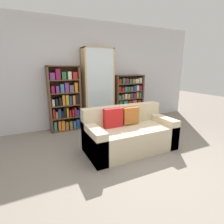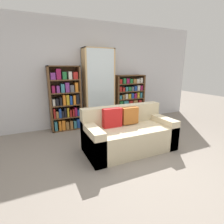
{
  "view_description": "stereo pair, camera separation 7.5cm",
  "coord_description": "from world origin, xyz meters",
  "px_view_note": "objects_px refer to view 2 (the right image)",
  "views": [
    {
      "loc": [
        -1.53,
        -1.96,
        1.53
      ],
      "look_at": [
        0.15,
        1.51,
        0.55
      ],
      "focal_mm": 28.0,
      "sensor_mm": 36.0,
      "label": 1
    },
    {
      "loc": [
        -1.47,
        -1.99,
        1.53
      ],
      "look_at": [
        0.15,
        1.51,
        0.55
      ],
      "focal_mm": 28.0,
      "sensor_mm": 36.0,
      "label": 2
    }
  ],
  "objects_px": {
    "bookshelf_left": "(65,100)",
    "display_cabinet": "(99,89)",
    "couch": "(128,134)",
    "bookshelf_right": "(129,99)",
    "wine_bottle": "(131,123)"
  },
  "relations": [
    {
      "from": "bookshelf_left",
      "to": "display_cabinet",
      "type": "distance_m",
      "value": 0.91
    },
    {
      "from": "couch",
      "to": "bookshelf_right",
      "type": "xyz_separation_m",
      "value": [
        0.97,
        1.65,
        0.34
      ]
    },
    {
      "from": "bookshelf_left",
      "to": "bookshelf_right",
      "type": "distance_m",
      "value": 1.83
    },
    {
      "from": "couch",
      "to": "display_cabinet",
      "type": "relative_size",
      "value": 0.83
    },
    {
      "from": "bookshelf_left",
      "to": "couch",
      "type": "bearing_deg",
      "value": -62.52
    },
    {
      "from": "bookshelf_right",
      "to": "bookshelf_left",
      "type": "bearing_deg",
      "value": 180.0
    },
    {
      "from": "display_cabinet",
      "to": "bookshelf_left",
      "type": "bearing_deg",
      "value": 178.98
    },
    {
      "from": "bookshelf_right",
      "to": "wine_bottle",
      "type": "bearing_deg",
      "value": -116.39
    },
    {
      "from": "bookshelf_left",
      "to": "wine_bottle",
      "type": "relative_size",
      "value": 4.01
    },
    {
      "from": "couch",
      "to": "display_cabinet",
      "type": "height_order",
      "value": "display_cabinet"
    },
    {
      "from": "display_cabinet",
      "to": "bookshelf_right",
      "type": "height_order",
      "value": "display_cabinet"
    },
    {
      "from": "display_cabinet",
      "to": "wine_bottle",
      "type": "height_order",
      "value": "display_cabinet"
    },
    {
      "from": "display_cabinet",
      "to": "wine_bottle",
      "type": "distance_m",
      "value": 1.23
    },
    {
      "from": "couch",
      "to": "wine_bottle",
      "type": "bearing_deg",
      "value": 56.91
    },
    {
      "from": "bookshelf_right",
      "to": "wine_bottle",
      "type": "relative_size",
      "value": 3.38
    }
  ]
}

